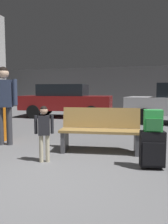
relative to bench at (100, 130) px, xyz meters
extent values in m
cube|color=slate|center=(-0.45, 2.23, -0.49)|extent=(18.00, 18.00, 0.10)
cube|color=#565658|center=(-0.45, 11.09, 0.96)|extent=(18.00, 0.12, 2.80)
cube|color=#9E7A42|center=(0.01, -0.08, 0.00)|extent=(1.64, 0.64, 0.05)
cube|color=#9E7A42|center=(-0.02, 0.17, 0.23)|extent=(1.60, 0.32, 0.42)
cube|color=#4C4C51|center=(-0.70, -0.17, -0.23)|extent=(0.13, 0.41, 0.41)
cube|color=#4C4C51|center=(0.72, 0.02, -0.23)|extent=(0.13, 0.41, 0.41)
cube|color=black|center=(1.00, -0.76, -0.12)|extent=(0.41, 0.27, 0.56)
cube|color=black|center=(1.02, -0.87, -0.18)|extent=(0.34, 0.09, 0.36)
cube|color=#A5A5AA|center=(0.99, -0.68, 0.15)|extent=(0.14, 0.05, 0.02)
cylinder|color=black|center=(0.83, -0.71, -0.42)|extent=(0.03, 0.05, 0.04)
cylinder|color=black|center=(1.14, -0.65, -0.42)|extent=(0.03, 0.05, 0.04)
cube|color=green|center=(1.00, -0.76, 0.33)|extent=(0.30, 0.20, 0.34)
cube|color=#2B773A|center=(1.02, -0.86, 0.28)|extent=(0.23, 0.06, 0.19)
cylinder|color=black|center=(1.00, -0.76, 0.49)|extent=(0.06, 0.03, 0.02)
cylinder|color=beige|center=(-0.75, -0.90, -0.20)|extent=(0.07, 0.07, 0.48)
cylinder|color=beige|center=(-0.85, -0.94, -0.20)|extent=(0.07, 0.07, 0.48)
cube|color=#232328|center=(-0.80, -0.92, 0.20)|extent=(0.22, 0.18, 0.34)
cylinder|color=#232328|center=(-0.67, -0.87, 0.22)|extent=(0.06, 0.06, 0.32)
cylinder|color=#232328|center=(-0.93, -0.97, 0.22)|extent=(0.06, 0.06, 0.32)
sphere|color=tan|center=(-0.80, -0.92, 0.46)|extent=(0.13, 0.13, 0.13)
sphere|color=black|center=(-0.80, -0.92, 0.48)|extent=(0.12, 0.12, 0.12)
cylinder|color=red|center=(-0.90, -0.86, 0.22)|extent=(0.06, 0.06, 0.10)
cylinder|color=red|center=(-0.90, -0.86, 0.29)|extent=(0.01, 0.01, 0.06)
cylinder|color=#38383D|center=(-2.12, 0.01, -0.01)|extent=(0.13, 0.13, 0.87)
cylinder|color=#38383D|center=(-2.31, -0.04, -0.01)|extent=(0.13, 0.13, 0.87)
cube|color=#2D3851|center=(-2.22, -0.02, 0.73)|extent=(0.40, 0.30, 0.61)
cylinder|color=#2D3851|center=(-1.97, 0.05, 0.76)|extent=(0.10, 0.10, 0.58)
sphere|color=beige|center=(-2.22, -0.02, 1.18)|extent=(0.25, 0.25, 0.25)
sphere|color=black|center=(-2.22, -0.02, 1.22)|extent=(0.23, 0.23, 0.23)
cylinder|color=black|center=(0.78, 3.96, -0.14)|extent=(0.62, 0.28, 0.60)
cylinder|color=black|center=(0.99, 5.54, -0.14)|extent=(0.62, 0.28, 0.60)
cube|color=maroon|center=(-2.73, 5.45, 0.23)|extent=(4.22, 2.01, 0.64)
cube|color=black|center=(-2.87, 5.44, 0.81)|extent=(2.21, 1.70, 0.52)
cylinder|color=black|center=(-1.49, 6.35, -0.14)|extent=(0.61, 0.25, 0.60)
cylinder|color=black|center=(-1.37, 4.76, -0.14)|extent=(0.61, 0.25, 0.60)
cylinder|color=black|center=(-4.08, 6.15, -0.14)|extent=(0.61, 0.25, 0.60)
cylinder|color=black|center=(-3.96, 4.55, -0.14)|extent=(0.61, 0.25, 0.60)
camera|label=1|loc=(0.93, -4.47, 0.81)|focal=36.55mm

